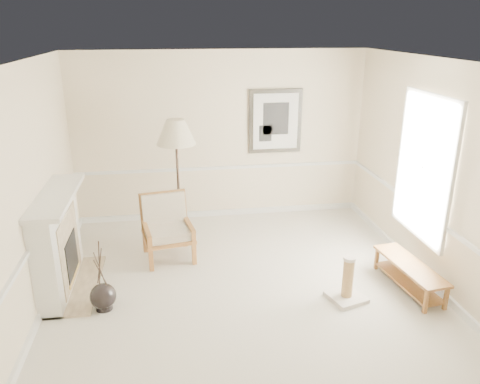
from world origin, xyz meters
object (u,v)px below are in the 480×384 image
(armchair, at_px, (166,224))
(bench, at_px, (409,272))
(scratching_post, at_px, (347,286))
(floor_lamp, at_px, (176,135))
(floor_vase, at_px, (103,297))

(armchair, height_order, bench, armchair)
(armchair, distance_m, scratching_post, 2.74)
(floor_lamp, distance_m, scratching_post, 3.34)
(floor_vase, bearing_deg, scratching_post, -4.33)
(floor_lamp, xyz_separation_m, scratching_post, (2.02, -2.21, -1.49))
(armchair, xyz_separation_m, floor_lamp, (0.21, 0.65, 1.18))
(floor_vase, distance_m, floor_lamp, 2.68)
(floor_vase, height_order, floor_lamp, floor_lamp)
(bench, xyz_separation_m, scratching_post, (-0.90, -0.14, -0.05))
(floor_lamp, bearing_deg, floor_vase, -116.53)
(armchair, relative_size, scratching_post, 1.56)
(floor_vase, bearing_deg, armchair, 59.58)
(floor_lamp, distance_m, bench, 3.86)
(armchair, xyz_separation_m, scratching_post, (2.23, -1.56, -0.31))
(scratching_post, bearing_deg, bench, 8.85)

